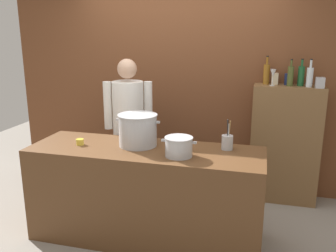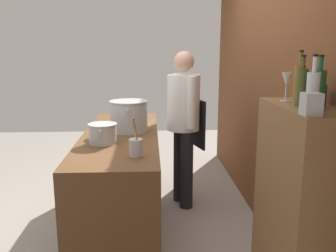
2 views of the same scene
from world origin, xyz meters
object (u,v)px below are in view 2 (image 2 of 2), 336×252
object	(u,v)px
wine_bottle_green	(319,88)
wine_glass_wide	(287,81)
utensil_crock	(136,147)
stockpot_large	(129,116)
wine_bottle_clear	(313,91)
spice_tin_navy	(317,95)
wine_bottle_amber	(299,81)
wine_bottle_olive	(302,86)
spice_tin_cream	(307,92)
chef	(184,118)
spice_tin_silver	(311,104)
butter_jar	(121,118)
stockpot_small	(103,133)

from	to	relation	value
wine_bottle_green	wine_glass_wide	bearing A→B (deg)	-167.37
utensil_crock	stockpot_large	bearing A→B (deg)	-173.35
stockpot_large	utensil_crock	xyz separation A→B (m)	(0.82, 0.10, -0.08)
wine_bottle_clear	spice_tin_navy	size ratio (longest dim) A/B	2.42
wine_bottle_amber	wine_glass_wide	world-z (taller)	wine_bottle_amber
wine_bottle_olive	spice_tin_cream	size ratio (longest dim) A/B	2.32
chef	wine_bottle_clear	xyz separation A→B (m)	(1.89, 0.49, 0.51)
chef	wine_bottle_clear	bearing A→B (deg)	178.77
wine_bottle_olive	spice_tin_silver	distance (m)	0.31
utensil_crock	wine_bottle_green	xyz separation A→B (m)	(0.67, 1.03, 0.50)
utensil_crock	spice_tin_cream	world-z (taller)	spice_tin_cream
spice_tin_silver	chef	bearing A→B (deg)	-167.41
spice_tin_navy	utensil_crock	bearing A→B (deg)	-116.72
butter_jar	wine_bottle_olive	xyz separation A→B (m)	(1.92, 1.20, 0.55)
spice_tin_cream	wine_glass_wide	bearing A→B (deg)	-101.83
stockpot_small	wine_bottle_amber	size ratio (longest dim) A/B	0.97
stockpot_large	butter_jar	distance (m)	0.56
stockpot_large	spice_tin_navy	size ratio (longest dim) A/B	3.45
wine_bottle_olive	wine_glass_wide	bearing A→B (deg)	-174.09
wine_bottle_green	wine_bottle_olive	world-z (taller)	wine_bottle_green
stockpot_large	spice_tin_cream	size ratio (longest dim) A/B	3.38
stockpot_small	wine_bottle_amber	xyz separation A→B (m)	(0.69, 1.36, 0.49)
wine_bottle_clear	wine_bottle_olive	size ratio (longest dim) A/B	1.02
chef	spice_tin_cream	distance (m)	1.71
spice_tin_silver	spice_tin_navy	xyz separation A→B (m)	(-0.31, 0.18, 0.01)
chef	stockpot_small	xyz separation A→B (m)	(0.75, -0.76, 0.02)
wine_bottle_amber	wine_bottle_olive	bearing A→B (deg)	-19.88
stockpot_small	spice_tin_silver	world-z (taller)	spice_tin_silver
stockpot_small	wine_bottle_olive	distance (m)	1.66
stockpot_large	wine_bottle_olive	xyz separation A→B (m)	(1.38, 1.07, 0.42)
wine_bottle_clear	spice_tin_cream	distance (m)	0.38
wine_bottle_green	wine_bottle_clear	xyz separation A→B (m)	(0.08, -0.07, -0.00)
wine_bottle_green	wine_bottle_olive	size ratio (longest dim) A/B	1.01
chef	stockpot_large	world-z (taller)	chef
stockpot_small	wine_bottle_green	size ratio (longest dim) A/B	1.04
wine_bottle_olive	wine_bottle_amber	xyz separation A→B (m)	(-0.25, 0.09, 0.01)
wine_glass_wide	spice_tin_navy	bearing A→B (deg)	36.37
utensil_crock	wine_glass_wide	world-z (taller)	wine_glass_wide
utensil_crock	spice_tin_navy	world-z (taller)	spice_tin_navy
spice_tin_silver	stockpot_small	bearing A→B (deg)	-135.92
wine_bottle_olive	spice_tin_navy	world-z (taller)	wine_bottle_olive
spice_tin_cream	wine_bottle_olive	bearing A→B (deg)	-33.25
spice_tin_cream	chef	bearing A→B (deg)	-158.04
wine_bottle_clear	wine_bottle_olive	world-z (taller)	wine_bottle_clear
butter_jar	wine_bottle_green	xyz separation A→B (m)	(2.03, 1.25, 0.55)
chef	wine_glass_wide	xyz separation A→B (m)	(1.51, 0.50, 0.52)
spice_tin_navy	spice_tin_cream	bearing A→B (deg)	-179.60
stockpot_large	spice_tin_cream	xyz separation A→B (m)	(1.22, 1.18, 0.37)
chef	butter_jar	xyz separation A→B (m)	(-0.23, -0.68, -0.04)
wine_bottle_amber	spice_tin_silver	xyz separation A→B (m)	(0.55, -0.16, -0.06)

